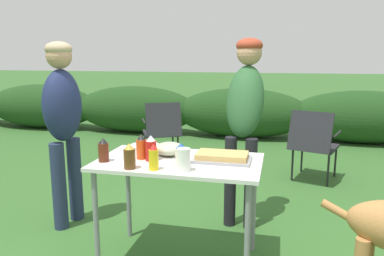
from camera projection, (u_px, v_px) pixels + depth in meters
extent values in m
ellipsoid|color=#1E4219|center=(42.00, 106.00, 7.51)|extent=(2.40, 0.90, 0.87)
ellipsoid|color=#1E4219|center=(136.00, 109.00, 7.07)|extent=(2.40, 0.90, 0.87)
ellipsoid|color=#1E4219|center=(242.00, 113.00, 6.62)|extent=(2.40, 0.90, 0.87)
ellipsoid|color=#1E4219|center=(363.00, 117.00, 6.17)|extent=(2.40, 0.90, 0.87)
cube|color=silver|center=(179.00, 162.00, 2.52)|extent=(1.10, 0.64, 0.02)
cylinder|color=gray|center=(96.00, 223.00, 2.44)|extent=(0.04, 0.04, 0.71)
cylinder|color=gray|center=(247.00, 240.00, 2.22)|extent=(0.04, 0.04, 0.71)
cylinder|color=gray|center=(128.00, 194.00, 2.95)|extent=(0.04, 0.04, 0.71)
cylinder|color=gray|center=(254.00, 205.00, 2.74)|extent=(0.04, 0.04, 0.71)
cube|color=#9E9EA3|center=(222.00, 159.00, 2.50)|extent=(0.38, 0.23, 0.02)
cube|color=tan|center=(222.00, 155.00, 2.49)|extent=(0.33, 0.20, 0.04)
cylinder|color=white|center=(145.00, 148.00, 2.75)|extent=(0.22, 0.22, 0.05)
ellipsoid|color=#ADBC99|center=(169.00, 149.00, 2.64)|extent=(0.21, 0.21, 0.09)
cylinder|color=white|center=(184.00, 160.00, 2.27)|extent=(0.08, 0.08, 0.14)
cylinder|color=silver|center=(181.00, 157.00, 2.36)|extent=(0.08, 0.08, 0.12)
cone|color=#194793|center=(181.00, 146.00, 2.34)|extent=(0.07, 0.07, 0.03)
cylinder|color=#562314|center=(104.00, 152.00, 2.47)|extent=(0.07, 0.07, 0.12)
cone|color=black|center=(103.00, 141.00, 2.46)|extent=(0.06, 0.06, 0.04)
cylinder|color=brown|center=(130.00, 159.00, 2.32)|extent=(0.07, 0.07, 0.13)
cone|color=gold|center=(129.00, 146.00, 2.30)|extent=(0.06, 0.06, 0.04)
cylinder|color=red|center=(151.00, 151.00, 2.50)|extent=(0.07, 0.07, 0.13)
cone|color=white|center=(151.00, 138.00, 2.48)|extent=(0.06, 0.06, 0.04)
cylinder|color=yellow|center=(154.00, 160.00, 2.29)|extent=(0.06, 0.06, 0.13)
cone|color=red|center=(153.00, 147.00, 2.28)|extent=(0.05, 0.05, 0.04)
cylinder|color=#CC4214|center=(142.00, 149.00, 2.54)|extent=(0.07, 0.07, 0.13)
cone|color=black|center=(141.00, 137.00, 2.53)|extent=(0.06, 0.06, 0.04)
cylinder|color=black|center=(230.00, 182.00, 3.15)|extent=(0.10, 0.10, 0.77)
cylinder|color=black|center=(250.00, 184.00, 3.10)|extent=(0.10, 0.10, 0.77)
ellipsoid|color=#28562D|center=(245.00, 101.00, 3.11)|extent=(0.36, 0.47, 0.66)
sphere|color=tan|center=(249.00, 53.00, 3.14)|extent=(0.21, 0.21, 0.21)
ellipsoid|color=#993823|center=(249.00, 45.00, 3.13)|extent=(0.22, 0.22, 0.13)
cylinder|color=#232D4C|center=(59.00, 186.00, 3.09)|extent=(0.12, 0.12, 0.73)
cylinder|color=#232D4C|center=(75.00, 179.00, 3.28)|extent=(0.12, 0.12, 0.73)
ellipsoid|color=navy|center=(62.00, 106.00, 3.06)|extent=(0.32, 0.40, 0.59)
sphere|color=tan|center=(59.00, 56.00, 2.98)|extent=(0.20, 0.20, 0.20)
ellipsoid|color=tan|center=(58.00, 49.00, 2.97)|extent=(0.21, 0.21, 0.12)
cylinder|color=#B27A42|center=(338.00, 211.00, 2.12)|extent=(0.21, 0.11, 0.11)
cube|color=#232328|center=(315.00, 147.00, 4.36)|extent=(0.58, 0.58, 0.03)
cube|color=#232328|center=(310.00, 132.00, 4.09)|extent=(0.49, 0.30, 0.44)
cylinder|color=black|center=(292.00, 164.00, 4.34)|extent=(0.02, 0.02, 0.38)
cylinder|color=black|center=(328.00, 170.00, 4.13)|extent=(0.02, 0.02, 0.38)
cylinder|color=black|center=(302.00, 157.00, 4.67)|extent=(0.02, 0.02, 0.38)
cylinder|color=black|center=(335.00, 161.00, 4.47)|extent=(0.02, 0.02, 0.38)
cylinder|color=black|center=(296.00, 130.00, 4.45)|extent=(0.15, 0.40, 0.02)
cylinder|color=black|center=(337.00, 134.00, 4.21)|extent=(0.15, 0.40, 0.02)
cube|color=#232328|center=(161.00, 133.00, 5.14)|extent=(0.61, 0.61, 0.03)
cube|color=#232328|center=(164.00, 120.00, 4.83)|extent=(0.48, 0.35, 0.44)
cylinder|color=black|center=(148.00, 151.00, 4.95)|extent=(0.02, 0.02, 0.38)
cylinder|color=black|center=(178.00, 149.00, 5.03)|extent=(0.02, 0.02, 0.38)
cylinder|color=black|center=(145.00, 144.00, 5.33)|extent=(0.02, 0.02, 0.38)
cylinder|color=black|center=(173.00, 143.00, 5.42)|extent=(0.02, 0.02, 0.38)
cylinder|color=black|center=(144.00, 121.00, 5.06)|extent=(0.20, 0.38, 0.02)
cylinder|color=black|center=(177.00, 120.00, 5.16)|extent=(0.20, 0.38, 0.02)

